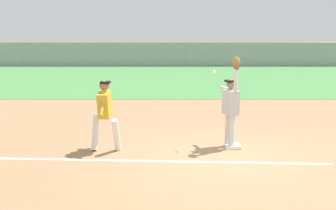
# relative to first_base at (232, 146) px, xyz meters

# --- Properties ---
(ground_plane) EXTENTS (70.26, 70.26, 0.00)m
(ground_plane) POSITION_rel_first_base_xyz_m (-0.25, -0.72, -0.04)
(ground_plane) COLOR #A37A54
(outfield_grass) EXTENTS (51.66, 14.71, 0.01)m
(outfield_grass) POSITION_rel_first_base_xyz_m (-0.25, 14.00, -0.04)
(outfield_grass) COLOR #4C8C47
(outfield_grass) RESTS_ON ground_plane
(chalk_foul_line) EXTENTS (11.99, 0.71, 0.01)m
(chalk_foul_line) POSITION_rel_first_base_xyz_m (-4.00, -0.90, -0.04)
(chalk_foul_line) COLOR white
(chalk_foul_line) RESTS_ON ground_plane
(first_base) EXTENTS (0.38, 0.38, 0.08)m
(first_base) POSITION_rel_first_base_xyz_m (0.00, 0.00, 0.00)
(first_base) COLOR white
(first_base) RESTS_ON ground_plane
(fielder) EXTENTS (0.40, 0.88, 2.28)m
(fielder) POSITION_rel_first_base_xyz_m (-0.07, -0.00, 1.08)
(fielder) COLOR silver
(fielder) RESTS_ON ground_plane
(runner) EXTENTS (0.73, 0.85, 1.72)m
(runner) POSITION_rel_first_base_xyz_m (-3.12, -0.24, 0.96)
(runner) COLOR white
(runner) RESTS_ON ground_plane
(baseball) EXTENTS (0.07, 0.07, 0.07)m
(baseball) POSITION_rel_first_base_xyz_m (-0.49, 0.06, 1.85)
(baseball) COLOR white
(outfield_fence) EXTENTS (51.74, 0.08, 1.90)m
(outfield_fence) POSITION_rel_first_base_xyz_m (-0.25, 21.35, 0.91)
(outfield_fence) COLOR #93999E
(outfield_fence) RESTS_ON ground_plane
(parked_car_blue) EXTENTS (4.59, 2.51, 1.25)m
(parked_car_blue) POSITION_rel_first_base_xyz_m (-4.62, 24.80, 0.63)
(parked_car_blue) COLOR #23389E
(parked_car_blue) RESTS_ON ground_plane
(parked_car_black) EXTENTS (4.50, 2.31, 1.25)m
(parked_car_black) POSITION_rel_first_base_xyz_m (-0.44, 24.07, 0.63)
(parked_car_black) COLOR black
(parked_car_black) RESTS_ON ground_plane
(parked_car_tan) EXTENTS (4.57, 2.48, 1.25)m
(parked_car_tan) POSITION_rel_first_base_xyz_m (4.19, 24.66, 0.63)
(parked_car_tan) COLOR tan
(parked_car_tan) RESTS_ON ground_plane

